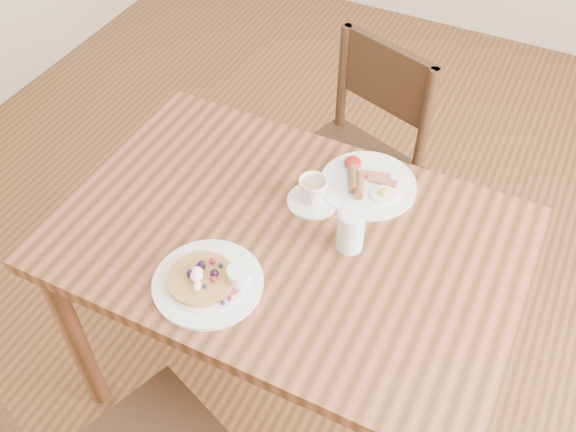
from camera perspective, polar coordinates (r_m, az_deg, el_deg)
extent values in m
plane|color=brown|center=(2.28, 0.00, -14.18)|extent=(5.00, 5.00, 0.00)
cube|color=brown|center=(1.68, 0.00, -2.09)|extent=(1.20, 0.80, 0.04)
cylinder|color=brown|center=(2.05, -18.37, -10.26)|extent=(0.06, 0.06, 0.71)
cylinder|color=brown|center=(2.12, 17.61, -7.34)|extent=(0.06, 0.06, 0.71)
cylinder|color=brown|center=(2.35, -8.14, 1.96)|extent=(0.06, 0.06, 0.71)
cylinder|color=#3A1F15|center=(2.00, -9.82, -17.66)|extent=(0.04, 0.04, 0.43)
cube|color=#3A1F15|center=(2.28, 4.91, 3.85)|extent=(0.53, 0.53, 0.04)
cylinder|color=#3A1F15|center=(2.44, -1.41, -0.18)|extent=(0.04, 0.04, 0.43)
cylinder|color=#3A1F15|center=(2.28, 4.92, -4.87)|extent=(0.04, 0.04, 0.43)
cylinder|color=#3A1F15|center=(2.62, 4.26, 3.90)|extent=(0.04, 0.04, 0.43)
cylinder|color=#3A1F15|center=(2.48, 10.45, -0.17)|extent=(0.04, 0.04, 0.43)
cylinder|color=#3A1F15|center=(2.18, 12.03, 7.92)|extent=(0.04, 0.04, 0.43)
cylinder|color=#3A1F15|center=(2.34, 4.88, 11.97)|extent=(0.04, 0.04, 0.43)
cube|color=#3A1F15|center=(2.20, 8.78, 12.12)|extent=(0.37, 0.15, 0.24)
cylinder|color=white|center=(1.57, -7.13, -5.93)|extent=(0.27, 0.27, 0.01)
cylinder|color=white|center=(1.57, -7.15, -5.78)|extent=(0.19, 0.19, 0.01)
cylinder|color=#B22D59|center=(1.55, -5.39, -6.11)|extent=(0.07, 0.07, 0.00)
cylinder|color=#C68C47|center=(1.56, -7.74, -5.50)|extent=(0.16, 0.16, 0.01)
ellipsoid|color=white|center=(1.55, -8.06, -5.18)|extent=(0.03, 0.03, 0.02)
ellipsoid|color=white|center=(1.53, -8.06, -6.13)|extent=(0.02, 0.02, 0.01)
cylinder|color=white|center=(1.54, -4.32, -5.28)|extent=(0.06, 0.06, 0.04)
cylinder|color=#591E07|center=(1.53, -4.36, -4.91)|extent=(0.05, 0.05, 0.00)
sphere|color=black|center=(1.55, -6.56, -5.18)|extent=(0.02, 0.02, 0.02)
sphere|color=#1E234C|center=(1.56, -6.16, -4.87)|extent=(0.01, 0.01, 0.01)
sphere|color=#1E234C|center=(1.57, -6.19, -4.26)|extent=(0.01, 0.01, 0.01)
sphere|color=#B21938|center=(1.57, -7.02, -4.39)|extent=(0.02, 0.02, 0.02)
sphere|color=black|center=(1.57, -7.59, -4.20)|extent=(0.02, 0.02, 0.02)
sphere|color=#1E234C|center=(1.57, -8.30, -4.52)|extent=(0.01, 0.01, 0.01)
sphere|color=black|center=(1.55, -7.93, -5.00)|extent=(0.02, 0.02, 0.02)
sphere|color=#1E234C|center=(1.55, -7.97, -5.57)|extent=(0.01, 0.01, 0.01)
sphere|color=#1E234C|center=(1.54, -7.49, -6.04)|extent=(0.01, 0.01, 0.01)
sphere|color=#B21938|center=(1.54, -6.90, -5.47)|extent=(0.02, 0.02, 0.02)
sphere|color=#1E234C|center=(1.51, -5.91, -7.72)|extent=(0.01, 0.01, 0.01)
sphere|color=#B21938|center=(1.53, -4.74, -6.88)|extent=(0.01, 0.01, 0.01)
sphere|color=black|center=(1.55, -4.22, -5.66)|extent=(0.02, 0.02, 0.02)
cylinder|color=white|center=(1.80, 7.12, 2.79)|extent=(0.27, 0.27, 0.01)
cylinder|color=white|center=(1.80, 7.14, 2.95)|extent=(0.19, 0.19, 0.01)
cylinder|color=brown|center=(1.78, 5.76, 3.32)|extent=(0.06, 0.10, 0.03)
cylinder|color=brown|center=(1.76, 6.32, 2.77)|extent=(0.06, 0.10, 0.03)
cube|color=maroon|center=(1.81, 7.80, 3.59)|extent=(0.08, 0.04, 0.01)
cube|color=maroon|center=(1.79, 8.39, 3.14)|extent=(0.08, 0.03, 0.01)
cylinder|color=white|center=(1.76, 8.46, 1.92)|extent=(0.07, 0.07, 0.00)
ellipsoid|color=yellow|center=(1.75, 8.50, 2.15)|extent=(0.03, 0.03, 0.01)
ellipsoid|color=#A5190F|center=(1.83, 5.76, 4.75)|extent=(0.05, 0.05, 0.03)
cylinder|color=white|center=(1.75, 2.19, 1.34)|extent=(0.14, 0.14, 0.01)
imported|color=white|center=(1.72, 2.23, 2.30)|extent=(0.10, 0.10, 0.07)
cylinder|color=tan|center=(1.70, 2.25, 2.89)|extent=(0.07, 0.07, 0.00)
cylinder|color=silver|center=(1.60, 5.60, -1.27)|extent=(0.07, 0.07, 0.12)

